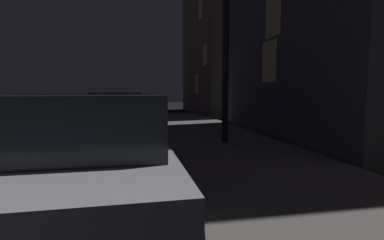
% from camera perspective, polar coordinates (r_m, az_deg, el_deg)
% --- Properties ---
extents(car_silver, '(2.06, 4.08, 1.43)m').
position_cam_1_polar(car_silver, '(3.57, -19.94, -6.78)').
color(car_silver, '#B7B7BF').
rests_on(car_silver, ground).
extents(car_black, '(2.06, 4.45, 1.43)m').
position_cam_1_polar(car_black, '(9.98, -14.29, 1.11)').
color(car_black, black).
rests_on(car_black, ground).
extents(building_far, '(6.37, 9.12, 15.20)m').
position_cam_1_polar(building_far, '(21.31, 9.49, 22.30)').
color(building_far, '#6B6056').
rests_on(building_far, ground).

